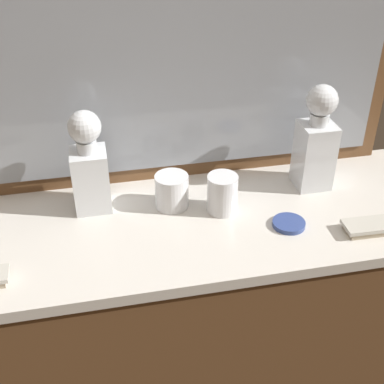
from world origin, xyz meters
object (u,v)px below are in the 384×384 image
at_px(crystal_tumbler_rear, 172,193).
at_px(crystal_tumbler_left, 222,195).
at_px(porcelain_dish, 289,224).
at_px(crystal_decanter_far_left, 315,147).
at_px(silver_brush_far_left, 375,226).
at_px(crystal_decanter_right, 90,171).

distance_m(crystal_tumbler_rear, crystal_tumbler_left, 0.13).
relative_size(crystal_tumbler_rear, porcelain_dish, 1.11).
distance_m(crystal_decanter_far_left, crystal_tumbler_left, 0.29).
relative_size(crystal_tumbler_left, silver_brush_far_left, 0.64).
relative_size(crystal_decanter_far_left, porcelain_dish, 3.58).
bearing_deg(porcelain_dish, crystal_tumbler_left, 145.86).
xyz_separation_m(crystal_decanter_far_left, silver_brush_far_left, (0.07, -0.23, -0.10)).
bearing_deg(silver_brush_far_left, crystal_tumbler_left, 154.88).
xyz_separation_m(crystal_decanter_right, porcelain_dish, (0.46, -0.18, -0.10)).
bearing_deg(crystal_decanter_far_left, crystal_tumbler_rear, -176.39).
distance_m(crystal_decanter_right, crystal_tumbler_left, 0.33).
height_order(crystal_tumbler_rear, crystal_tumbler_left, crystal_tumbler_left).
height_order(crystal_tumbler_left, silver_brush_far_left, crystal_tumbler_left).
relative_size(crystal_decanter_right, crystal_tumbler_left, 2.66).
height_order(crystal_tumbler_left, porcelain_dish, crystal_tumbler_left).
distance_m(silver_brush_far_left, porcelain_dish, 0.20).
bearing_deg(porcelain_dish, silver_brush_far_left, -17.45).
relative_size(crystal_decanter_right, porcelain_dish, 3.32).
distance_m(crystal_tumbler_rear, silver_brush_far_left, 0.50).
height_order(crystal_tumbler_rear, porcelain_dish, crystal_tumbler_rear).
xyz_separation_m(crystal_tumbler_left, silver_brush_far_left, (0.34, -0.16, -0.03)).
distance_m(crystal_decanter_far_left, crystal_decanter_right, 0.59).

